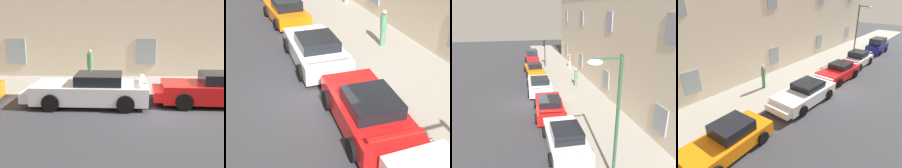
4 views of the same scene
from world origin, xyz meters
The scene contains 6 objects.
ground_plane centered at (0.00, 0.00, 0.00)m, with size 80.00×80.00×0.00m, color #333338.
sidewalk centered at (0.00, 4.07, 0.07)m, with size 60.00×4.25×0.14m, color gray.
sportscar_red_lead centered at (-8.93, 0.90, 0.59)m, with size 4.70×2.22×1.37m.
sportscar_yellow_flank centered at (-2.94, 0.87, 0.60)m, with size 5.15×2.37×1.33m.
sportscar_white_middle centered at (2.16, 0.98, 0.61)m, with size 4.74×2.31×1.35m.
pedestrian_strolling centered at (-3.11, 4.39, 1.06)m, with size 0.35×0.35×1.78m.
Camera 2 is at (9.69, -2.83, 6.35)m, focal length 51.06 mm.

